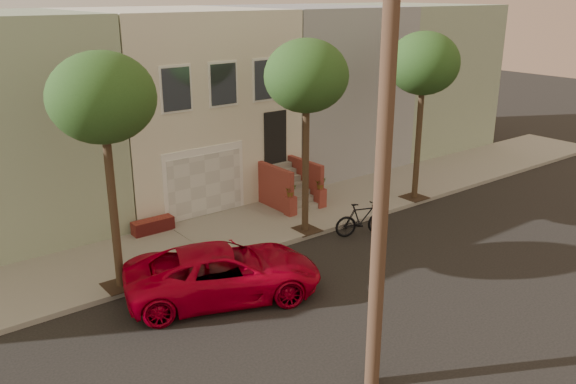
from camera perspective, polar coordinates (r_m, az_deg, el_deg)
ground at (r=16.95m, az=7.42°, el=-8.85°), size 90.00×90.00×0.00m
sidewalk at (r=20.66m, az=-3.07°, el=-3.29°), size 40.00×3.70×0.15m
house_row at (r=24.57m, az=-11.10°, el=8.60°), size 33.10×11.70×7.00m
tree_left at (r=15.53m, az=-17.31°, el=8.45°), size 2.70×2.57×6.30m
tree_mid at (r=18.78m, az=1.78°, el=10.90°), size 2.70×2.57×6.30m
tree_right at (r=22.65m, az=12.83°, el=11.79°), size 2.70×2.57×6.30m
pickup_truck at (r=16.03m, az=-6.14°, el=-7.63°), size 5.69×4.08×1.44m
motorcycle at (r=20.05m, az=7.09°, el=-2.58°), size 1.98×1.16×1.15m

